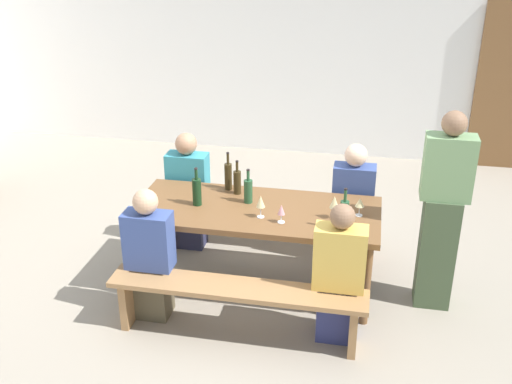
{
  "coord_description": "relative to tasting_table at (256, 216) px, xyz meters",
  "views": [
    {
      "loc": [
        0.89,
        -4.5,
        2.97
      ],
      "look_at": [
        0.0,
        0.0,
        0.9
      ],
      "focal_mm": 42.65,
      "sensor_mm": 36.0,
      "label": 1
    }
  ],
  "objects": [
    {
      "name": "wine_bottle_1",
      "position": [
        -0.22,
        0.27,
        0.19
      ],
      "size": [
        0.07,
        0.07,
        0.31
      ],
      "color": "#332814",
      "rests_on": "tasting_table"
    },
    {
      "name": "standing_host",
      "position": [
        1.5,
        0.03,
        0.14
      ],
      "size": [
        0.38,
        0.24,
        1.68
      ],
      "rotation": [
        0.0,
        0.0,
        3.14
      ],
      "color": "#415437",
      "rests_on": "ground"
    },
    {
      "name": "ground_plane",
      "position": [
        0.0,
        0.0,
        -0.68
      ],
      "size": [
        24.0,
        24.0,
        0.0
      ],
      "primitive_type": "plane",
      "color": "gray"
    },
    {
      "name": "wine_glass_3",
      "position": [
        0.65,
        -0.06,
        0.21
      ],
      "size": [
        0.08,
        0.08,
        0.19
      ],
      "color": "silver",
      "rests_on": "tasting_table"
    },
    {
      "name": "wine_bottle_2",
      "position": [
        0.74,
        -0.23,
        0.2
      ],
      "size": [
        0.07,
        0.07,
        0.35
      ],
      "color": "#234C2D",
      "rests_on": "tasting_table"
    },
    {
      "name": "seated_guest_far_0",
      "position": [
        -0.78,
        0.59,
        -0.12
      ],
      "size": [
        0.39,
        0.24,
        1.16
      ],
      "rotation": [
        0.0,
        0.0,
        -1.57
      ],
      "color": "#292A46",
      "rests_on": "ground"
    },
    {
      "name": "wine_glass_0",
      "position": [
        0.25,
        -0.22,
        0.18
      ],
      "size": [
        0.06,
        0.06,
        0.16
      ],
      "color": "silver",
      "rests_on": "tasting_table"
    },
    {
      "name": "bench_near",
      "position": [
        0.0,
        -0.74,
        -0.32
      ],
      "size": [
        1.97,
        0.3,
        0.45
      ],
      "color": "#9E7247",
      "rests_on": "ground"
    },
    {
      "name": "wine_bottle_4",
      "position": [
        -0.5,
        -0.03,
        0.2
      ],
      "size": [
        0.08,
        0.08,
        0.34
      ],
      "color": "#143319",
      "rests_on": "tasting_table"
    },
    {
      "name": "tasting_table",
      "position": [
        0.0,
        0.0,
        0.0
      ],
      "size": [
        2.07,
        0.88,
        0.75
      ],
      "color": "brown",
      "rests_on": "ground"
    },
    {
      "name": "seated_guest_near_1",
      "position": [
        0.75,
        -0.59,
        -0.15
      ],
      "size": [
        0.38,
        0.24,
        1.13
      ],
      "rotation": [
        0.0,
        0.0,
        1.57
      ],
      "color": "navy",
      "rests_on": "ground"
    },
    {
      "name": "bench_far",
      "position": [
        0.0,
        0.74,
        -0.32
      ],
      "size": [
        1.97,
        0.3,
        0.45
      ],
      "color": "#9E7247",
      "rests_on": "ground"
    },
    {
      "name": "wine_bottle_0",
      "position": [
        -0.32,
        0.34,
        0.2
      ],
      "size": [
        0.07,
        0.07,
        0.35
      ],
      "color": "#332814",
      "rests_on": "tasting_table"
    },
    {
      "name": "seated_guest_near_0",
      "position": [
        -0.74,
        -0.59,
        -0.15
      ],
      "size": [
        0.37,
        0.24,
        1.11
      ],
      "rotation": [
        0.0,
        0.0,
        1.57
      ],
      "color": "brown",
      "rests_on": "ground"
    },
    {
      "name": "wine_glass_1",
      "position": [
        0.07,
        -0.15,
        0.21
      ],
      "size": [
        0.07,
        0.07,
        0.19
      ],
      "color": "silver",
      "rests_on": "tasting_table"
    },
    {
      "name": "wine_bottle_3",
      "position": [
        -0.09,
        0.1,
        0.18
      ],
      "size": [
        0.07,
        0.07,
        0.3
      ],
      "color": "#234C2D",
      "rests_on": "tasting_table"
    },
    {
      "name": "back_wall",
      "position": [
        0.0,
        3.53,
        0.92
      ],
      "size": [
        14.0,
        0.2,
        3.2
      ],
      "primitive_type": "cube",
      "color": "white",
      "rests_on": "ground"
    },
    {
      "name": "seated_guest_far_1",
      "position": [
        0.78,
        0.59,
        -0.12
      ],
      "size": [
        0.38,
        0.24,
        1.17
      ],
      "rotation": [
        0.0,
        0.0,
        -1.57
      ],
      "color": "#584147",
      "rests_on": "ground"
    },
    {
      "name": "wine_glass_2",
      "position": [
        0.85,
        0.03,
        0.19
      ],
      "size": [
        0.08,
        0.08,
        0.16
      ],
      "color": "silver",
      "rests_on": "tasting_table"
    }
  ]
}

